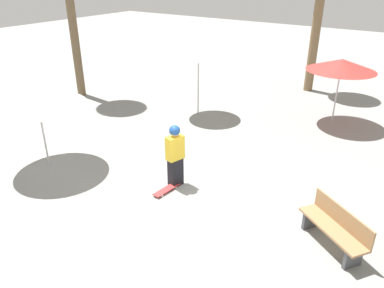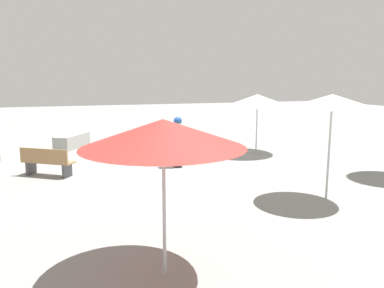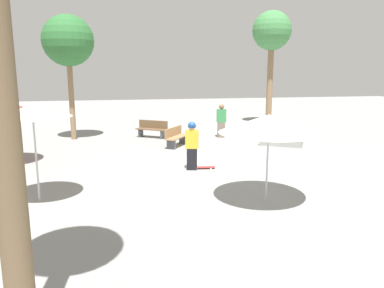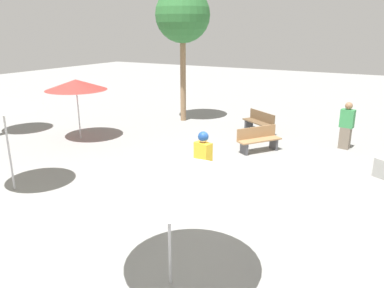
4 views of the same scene
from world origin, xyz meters
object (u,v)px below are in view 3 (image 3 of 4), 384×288
Objects in this scene: concrete_ledge at (281,140)px; bench_near at (176,137)px; bench_far at (152,129)px; shade_umbrella_cream at (32,111)px; shade_umbrella_white at (269,124)px; skateboard at (203,167)px; palm_tree_left at (272,33)px; palm_tree_far_back at (68,42)px; bystander_watching at (221,121)px; skater_main at (192,144)px.

bench_near reaches higher than concrete_ledge.
bench_far is 9.67m from shade_umbrella_cream.
shade_umbrella_white is at bearing -101.92° from shade_umbrella_cream.
shade_umbrella_white is (-3.53, -0.85, 1.98)m from skateboard.
shade_umbrella_cream is at bearing -148.92° from skateboard.
palm_tree_left is at bearing -22.60° from shade_umbrella_white.
shade_umbrella_cream is at bearing 121.06° from concrete_ledge.
bench_far reaches higher than concrete_ledge.
palm_tree_left reaches higher than shade_umbrella_cream.
bystander_watching is (-0.89, -7.24, -3.80)m from palm_tree_far_back.
bench_far is (2.43, 0.86, 0.00)m from bench_near.
palm_tree_left is (5.97, -6.79, 5.09)m from bench_near.
bench_far is at bearing 59.88° from concrete_ledge.
skater_main is 0.86× the size of concrete_ledge.
concrete_ledge is 1.22× the size of bench_near.
palm_tree_left is 1.16× the size of palm_tree_far_back.
shade_umbrella_cream is at bearing 57.84° from bystander_watching.
bench_near is at bearing 103.87° from skater_main.
palm_tree_left is at bearing -17.72° from concrete_ledge.
shade_umbrella_cream is 10.90m from bystander_watching.
concrete_ledge is at bearing -58.94° from shade_umbrella_cream.
palm_tree_far_back is (9.02, 0.12, 2.30)m from shade_umbrella_cream.
skateboard is 0.33× the size of shade_umbrella_white.
concrete_ledge is 7.79m from shade_umbrella_white.
shade_umbrella_white reaches higher than bystander_watching.
bench_near reaches higher than skateboard.
concrete_ledge is 1.21× the size of bench_far.
bench_far is 0.23× the size of palm_tree_left.
skateboard is at bearing -64.62° from shade_umbrella_cream.
bench_far is 0.63× the size of shade_umbrella_cream.
palm_tree_far_back reaches higher than bystander_watching.
bench_near is at bearing 100.52° from skateboard.
bench_near is 0.93× the size of bystander_watching.
skater_main is 0.28× the size of palm_tree_far_back.
palm_tree_left is (12.27, -11.35, 3.18)m from shade_umbrella_cream.
skateboard is 5.87m from shade_umbrella_cream.
skater_main is 2.02× the size of skateboard.
skateboard is 0.43× the size of concrete_ledge.
bystander_watching is at bearing 134.47° from palm_tree_left.
bystander_watching reaches higher than bench_far.
shade_umbrella_cream is at bearing 137.24° from palm_tree_left.
shade_umbrella_white is 1.00× the size of shade_umbrella_cream.
bench_far is (6.42, 0.79, -0.46)m from skater_main.
palm_tree_left is at bearing -121.88° from bench_far.
shade_umbrella_white is 9.51m from bystander_watching.
skater_main is 0.92m from skateboard.
bystander_watching is (5.82, -2.64, -0.05)m from skater_main.
palm_tree_far_back is at bearing 0.73° from shade_umbrella_cream.
shade_umbrella_cream is at bearing -179.27° from palm_tree_far_back.
bystander_watching is at bearing -41.24° from shade_umbrella_cream.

